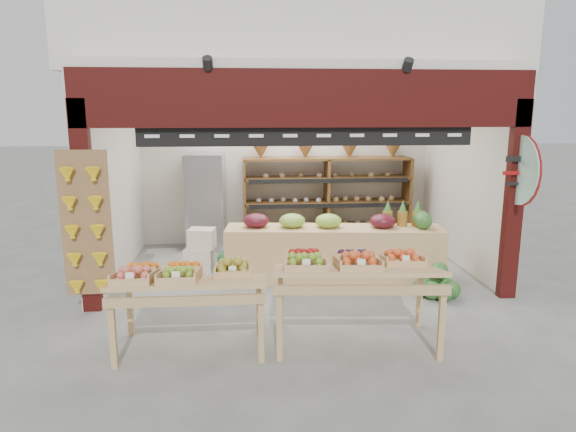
{
  "coord_description": "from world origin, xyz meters",
  "views": [
    {
      "loc": [
        -0.8,
        -7.44,
        2.52
      ],
      "look_at": [
        -0.17,
        -0.2,
        1.01
      ],
      "focal_mm": 32.0,
      "sensor_mm": 36.0,
      "label": 1
    }
  ],
  "objects_px": {
    "back_shelving": "(327,185)",
    "cardboard_stack": "(215,255)",
    "display_table_right": "(349,266)",
    "watermelon_pile": "(437,285)",
    "display_table_left": "(180,278)",
    "refrigerator": "(206,202)",
    "mid_counter": "(333,251)"
  },
  "relations": [
    {
      "from": "back_shelving",
      "to": "refrigerator",
      "type": "distance_m",
      "value": 2.25
    },
    {
      "from": "display_table_right",
      "to": "mid_counter",
      "type": "bearing_deg",
      "value": 84.67
    },
    {
      "from": "cardboard_stack",
      "to": "mid_counter",
      "type": "height_order",
      "value": "mid_counter"
    },
    {
      "from": "watermelon_pile",
      "to": "display_table_right",
      "type": "bearing_deg",
      "value": -140.0
    },
    {
      "from": "back_shelving",
      "to": "display_table_left",
      "type": "distance_m",
      "value": 4.7
    },
    {
      "from": "refrigerator",
      "to": "watermelon_pile",
      "type": "xyz_separation_m",
      "value": [
        3.31,
        -2.79,
        -0.71
      ]
    },
    {
      "from": "cardboard_stack",
      "to": "refrigerator",
      "type": "bearing_deg",
      "value": 99.43
    },
    {
      "from": "display_table_left",
      "to": "mid_counter",
      "type": "bearing_deg",
      "value": 46.34
    },
    {
      "from": "mid_counter",
      "to": "display_table_right",
      "type": "xyz_separation_m",
      "value": [
        -0.19,
        -2.09,
        0.42
      ]
    },
    {
      "from": "display_table_right",
      "to": "display_table_left",
      "type": "bearing_deg",
      "value": -179.73
    },
    {
      "from": "display_table_right",
      "to": "refrigerator",
      "type": "bearing_deg",
      "value": 114.19
    },
    {
      "from": "back_shelving",
      "to": "display_table_left",
      "type": "relative_size",
      "value": 1.97
    },
    {
      "from": "back_shelving",
      "to": "cardboard_stack",
      "type": "distance_m",
      "value": 2.63
    },
    {
      "from": "display_table_left",
      "to": "watermelon_pile",
      "type": "xyz_separation_m",
      "value": [
        3.3,
        1.26,
        -0.62
      ]
    },
    {
      "from": "display_table_left",
      "to": "watermelon_pile",
      "type": "distance_m",
      "value": 3.58
    },
    {
      "from": "back_shelving",
      "to": "watermelon_pile",
      "type": "distance_m",
      "value": 3.22
    },
    {
      "from": "refrigerator",
      "to": "mid_counter",
      "type": "xyz_separation_m",
      "value": [
        2.01,
        -1.96,
        -0.43
      ]
    },
    {
      "from": "display_table_right",
      "to": "watermelon_pile",
      "type": "relative_size",
      "value": 3.02
    },
    {
      "from": "watermelon_pile",
      "to": "back_shelving",
      "type": "bearing_deg",
      "value": 110.49
    },
    {
      "from": "mid_counter",
      "to": "display_table_left",
      "type": "bearing_deg",
      "value": -133.66
    },
    {
      "from": "refrigerator",
      "to": "mid_counter",
      "type": "distance_m",
      "value": 2.84
    },
    {
      "from": "cardboard_stack",
      "to": "display_table_right",
      "type": "height_order",
      "value": "display_table_right"
    },
    {
      "from": "cardboard_stack",
      "to": "display_table_right",
      "type": "relative_size",
      "value": 0.57
    },
    {
      "from": "mid_counter",
      "to": "display_table_left",
      "type": "xyz_separation_m",
      "value": [
        -2.0,
        -2.1,
        0.34
      ]
    },
    {
      "from": "refrigerator",
      "to": "display_table_left",
      "type": "relative_size",
      "value": 1.11
    },
    {
      "from": "refrigerator",
      "to": "cardboard_stack",
      "type": "distance_m",
      "value": 1.52
    },
    {
      "from": "back_shelving",
      "to": "refrigerator",
      "type": "xyz_separation_m",
      "value": [
        -2.24,
        -0.07,
        -0.27
      ]
    },
    {
      "from": "display_table_right",
      "to": "watermelon_pile",
      "type": "height_order",
      "value": "display_table_right"
    },
    {
      "from": "back_shelving",
      "to": "display_table_right",
      "type": "bearing_deg",
      "value": -95.82
    },
    {
      "from": "refrigerator",
      "to": "display_table_right",
      "type": "xyz_separation_m",
      "value": [
        1.82,
        -4.04,
        -0.01
      ]
    },
    {
      "from": "back_shelving",
      "to": "cardboard_stack",
      "type": "bearing_deg",
      "value": -144.22
    },
    {
      "from": "display_table_left",
      "to": "watermelon_pile",
      "type": "bearing_deg",
      "value": 20.92
    }
  ]
}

